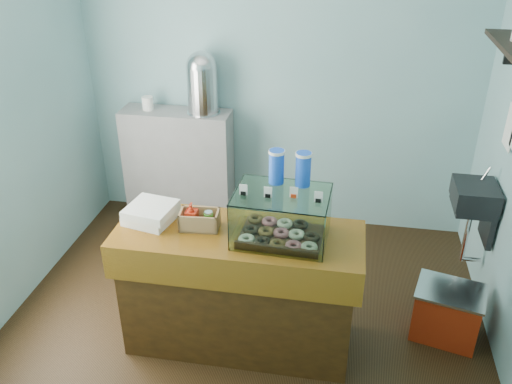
% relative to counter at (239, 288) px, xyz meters
% --- Properties ---
extents(ground, '(3.50, 3.50, 0.00)m').
position_rel_counter_xyz_m(ground, '(0.00, 0.25, -0.46)').
color(ground, black).
rests_on(ground, ground).
extents(room_shell, '(3.54, 3.04, 2.82)m').
position_rel_counter_xyz_m(room_shell, '(0.03, 0.26, 1.25)').
color(room_shell, '#7AAAB2').
rests_on(room_shell, ground).
extents(counter, '(1.60, 0.60, 0.90)m').
position_rel_counter_xyz_m(counter, '(0.00, 0.00, 0.00)').
color(counter, '#47280D').
rests_on(counter, ground).
extents(back_shelf, '(1.00, 0.32, 1.10)m').
position_rel_counter_xyz_m(back_shelf, '(-0.90, 1.57, 0.09)').
color(back_shelf, gray).
rests_on(back_shelf, ground).
extents(display_case, '(0.60, 0.45, 0.54)m').
position_rel_counter_xyz_m(display_case, '(0.28, 0.03, 0.61)').
color(display_case, '#371B10').
rests_on(display_case, counter).
extents(condiment_crate, '(0.26, 0.17, 0.18)m').
position_rel_counter_xyz_m(condiment_crate, '(-0.26, 0.02, 0.51)').
color(condiment_crate, '#A17A50').
rests_on(condiment_crate, counter).
extents(pastry_boxes, '(0.35, 0.35, 0.12)m').
position_rel_counter_xyz_m(pastry_boxes, '(-0.59, 0.06, 0.50)').
color(pastry_boxes, white).
rests_on(pastry_boxes, counter).
extents(coffee_urn, '(0.30, 0.30, 0.55)m').
position_rel_counter_xyz_m(coffee_urn, '(-0.63, 1.58, 0.93)').
color(coffee_urn, silver).
rests_on(coffee_urn, back_shelf).
extents(red_cooler, '(0.53, 0.45, 0.40)m').
position_rel_counter_xyz_m(red_cooler, '(1.43, 0.31, -0.26)').
color(red_cooler, '#A9260D').
rests_on(red_cooler, ground).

